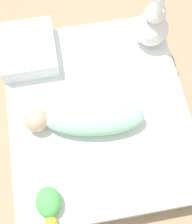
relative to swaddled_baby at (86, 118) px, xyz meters
The scene contains 6 objects.
ground_plane 0.23m from the swaddled_baby, 131.63° to the left, with size 12.00×12.00×0.00m, color #9E8466.
bed_mattress 0.17m from the swaddled_baby, 131.63° to the left, with size 1.12×0.95×0.14m.
swaddled_baby is the anchor object (origin of this frame).
pillow 0.53m from the swaddled_baby, 151.75° to the right, with size 0.34×0.30×0.10m.
bunny_plush 0.64m from the swaddled_baby, 135.50° to the left, with size 0.19×0.19×0.38m.
turtle_plush 0.45m from the swaddled_baby, 31.88° to the right, with size 0.19×0.12×0.09m.
Camera 1 is at (0.65, -0.12, 1.67)m, focal length 50.00 mm.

